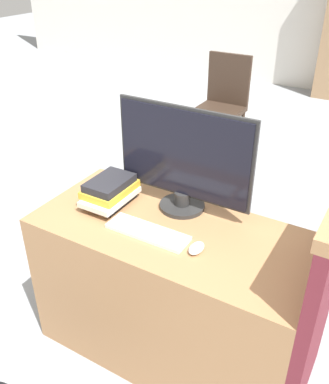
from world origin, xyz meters
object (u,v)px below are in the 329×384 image
at_px(keyboard, 148,232).
at_px(mouse, 196,248).
at_px(book_stack, 110,192).
at_px(monitor, 183,159).
at_px(far_chair, 223,99).

relative_size(keyboard, mouse, 4.04).
height_order(mouse, book_stack, book_stack).
bearing_deg(mouse, monitor, 128.42).
xyz_separation_m(monitor, far_chair, (-0.80, 2.34, -0.51)).
bearing_deg(far_chair, monitor, -125.43).
bearing_deg(keyboard, mouse, -0.35).
bearing_deg(monitor, book_stack, -155.64).
bearing_deg(book_stack, keyboard, -22.72).
distance_m(keyboard, far_chair, 2.73).
bearing_deg(keyboard, far_chair, 106.60).
bearing_deg(mouse, far_chair, 111.28).
bearing_deg(mouse, keyboard, 179.65).
bearing_deg(book_stack, far_chair, 101.08).
bearing_deg(far_chair, mouse, -123.11).
height_order(book_stack, far_chair, far_chair).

